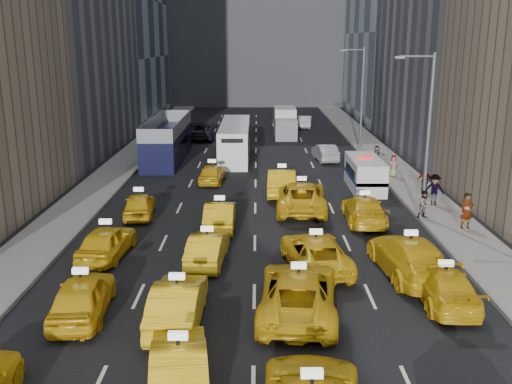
% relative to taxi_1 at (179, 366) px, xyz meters
% --- Properties ---
extents(ground, '(160.00, 160.00, 0.00)m').
position_rel_taxi_1_xyz_m(ground, '(2.09, 4.10, -0.74)').
color(ground, black).
rests_on(ground, ground).
extents(sidewalk_west, '(3.00, 90.00, 0.15)m').
position_rel_taxi_1_xyz_m(sidewalk_west, '(-8.41, 29.10, -0.66)').
color(sidewalk_west, gray).
rests_on(sidewalk_west, ground).
extents(sidewalk_east, '(3.00, 90.00, 0.15)m').
position_rel_taxi_1_xyz_m(sidewalk_east, '(12.59, 29.10, -0.66)').
color(sidewalk_east, gray).
rests_on(sidewalk_east, ground).
extents(curb_west, '(0.15, 90.00, 0.18)m').
position_rel_taxi_1_xyz_m(curb_west, '(-6.96, 29.10, -0.65)').
color(curb_west, slate).
rests_on(curb_west, ground).
extents(curb_east, '(0.15, 90.00, 0.18)m').
position_rel_taxi_1_xyz_m(curb_east, '(11.14, 29.10, -0.65)').
color(curb_east, slate).
rests_on(curb_east, ground).
extents(streetlight_near, '(2.15, 0.22, 9.00)m').
position_rel_taxi_1_xyz_m(streetlight_near, '(11.27, 16.10, 4.18)').
color(streetlight_near, '#595B60').
rests_on(streetlight_near, ground).
extents(streetlight_far, '(2.15, 0.22, 9.00)m').
position_rel_taxi_1_xyz_m(streetlight_far, '(11.27, 36.10, 4.18)').
color(streetlight_far, '#595B60').
rests_on(streetlight_far, ground).
extents(taxi_1, '(2.16, 4.65, 1.48)m').
position_rel_taxi_1_xyz_m(taxi_1, '(0.00, 0.00, 0.00)').
color(taxi_1, gold).
rests_on(taxi_1, ground).
extents(taxi_4, '(2.09, 4.58, 1.52)m').
position_rel_taxi_1_xyz_m(taxi_4, '(-4.05, 4.47, 0.02)').
color(taxi_4, gold).
rests_on(taxi_4, ground).
extents(taxi_5, '(1.70, 4.73, 1.55)m').
position_rel_taxi_1_xyz_m(taxi_5, '(-0.56, 3.93, 0.04)').
color(taxi_5, gold).
rests_on(taxi_5, ground).
extents(taxi_6, '(3.26, 6.11, 1.63)m').
position_rel_taxi_1_xyz_m(taxi_6, '(3.68, 4.71, 0.08)').
color(taxi_6, gold).
rests_on(taxi_6, ground).
extents(taxi_7, '(2.07, 4.77, 1.37)m').
position_rel_taxi_1_xyz_m(taxi_7, '(9.24, 5.59, -0.06)').
color(taxi_7, gold).
rests_on(taxi_7, ground).
extents(taxi_8, '(2.18, 4.50, 1.48)m').
position_rel_taxi_1_xyz_m(taxi_8, '(-4.65, 10.24, 0.00)').
color(taxi_8, gold).
rests_on(taxi_8, ground).
extents(taxi_9, '(1.76, 4.30, 1.39)m').
position_rel_taxi_1_xyz_m(taxi_9, '(-0.00, 9.52, -0.04)').
color(taxi_9, gold).
rests_on(taxi_9, ground).
extents(taxi_10, '(3.06, 5.53, 1.47)m').
position_rel_taxi_1_xyz_m(taxi_10, '(4.72, 8.90, -0.00)').
color(taxi_10, gold).
rests_on(taxi_10, ground).
extents(taxi_11, '(2.91, 5.95, 1.67)m').
position_rel_taxi_1_xyz_m(taxi_11, '(8.60, 8.18, 0.10)').
color(taxi_11, gold).
rests_on(taxi_11, ground).
extents(taxi_12, '(2.00, 4.13, 1.36)m').
position_rel_taxi_1_xyz_m(taxi_12, '(-4.42, 16.44, -0.06)').
color(taxi_12, gold).
rests_on(taxi_12, ground).
extents(taxi_13, '(1.55, 4.37, 1.44)m').
position_rel_taxi_1_xyz_m(taxi_13, '(0.24, 14.41, -0.02)').
color(taxi_13, gold).
rests_on(taxi_13, ground).
extents(taxi_14, '(3.12, 6.17, 1.67)m').
position_rel_taxi_1_xyz_m(taxi_14, '(4.78, 17.72, 0.10)').
color(taxi_14, gold).
rests_on(taxi_14, ground).
extents(taxi_15, '(2.13, 5.01, 1.44)m').
position_rel_taxi_1_xyz_m(taxi_15, '(8.01, 15.42, -0.02)').
color(taxi_15, gold).
rests_on(taxi_15, ground).
extents(taxi_16, '(1.86, 4.01, 1.33)m').
position_rel_taxi_1_xyz_m(taxi_16, '(-0.92, 24.27, -0.07)').
color(taxi_16, gold).
rests_on(taxi_16, ground).
extents(taxi_17, '(1.98, 5.06, 1.64)m').
position_rel_taxi_1_xyz_m(taxi_17, '(3.78, 21.32, 0.08)').
color(taxi_17, gold).
rests_on(taxi_17, ground).
extents(nypd_van, '(2.71, 5.42, 2.23)m').
position_rel_taxi_1_xyz_m(nypd_van, '(9.36, 22.60, 0.27)').
color(nypd_van, silver).
rests_on(nypd_van, ground).
extents(double_decker, '(3.32, 11.70, 3.36)m').
position_rel_taxi_1_xyz_m(double_decker, '(-5.21, 32.23, 0.93)').
color(double_decker, black).
rests_on(double_decker, ground).
extents(city_bus, '(2.76, 11.26, 2.89)m').
position_rel_taxi_1_xyz_m(city_bus, '(0.34, 33.18, 0.69)').
color(city_bus, white).
rests_on(city_bus, ground).
extents(box_truck, '(2.33, 6.36, 2.88)m').
position_rel_taxi_1_xyz_m(box_truck, '(5.07, 43.97, 0.67)').
color(box_truck, silver).
rests_on(box_truck, ground).
extents(misc_car_0, '(1.95, 4.32, 1.38)m').
position_rel_taxi_1_xyz_m(misc_car_0, '(7.79, 31.83, -0.05)').
color(misc_car_0, '#A0A1A7').
rests_on(misc_car_0, ground).
extents(misc_car_1, '(3.35, 6.16, 1.64)m').
position_rel_taxi_1_xyz_m(misc_car_1, '(-3.61, 42.40, 0.08)').
color(misc_car_1, black).
rests_on(misc_car_1, ground).
extents(misc_car_2, '(2.38, 5.45, 1.56)m').
position_rel_taxi_1_xyz_m(misc_car_2, '(5.06, 48.26, 0.04)').
color(misc_car_2, slate).
rests_on(misc_car_2, ground).
extents(misc_car_3, '(2.16, 4.43, 1.45)m').
position_rel_taxi_1_xyz_m(misc_car_3, '(-0.60, 46.54, -0.01)').
color(misc_car_3, black).
rests_on(misc_car_3, ground).
extents(misc_car_4, '(2.01, 4.33, 1.37)m').
position_rel_taxi_1_xyz_m(misc_car_4, '(7.62, 50.00, -0.05)').
color(misc_car_4, '#ABAEB3').
rests_on(misc_car_4, ground).
extents(pedestrian_0, '(0.76, 0.57, 1.91)m').
position_rel_taxi_1_xyz_m(pedestrian_0, '(13.02, 13.89, 0.37)').
color(pedestrian_0, gray).
rests_on(pedestrian_0, sidewalk_east).
extents(pedestrian_1, '(0.84, 0.61, 1.56)m').
position_rel_taxi_1_xyz_m(pedestrian_1, '(11.37, 15.69, 0.19)').
color(pedestrian_1, gray).
rests_on(pedestrian_1, sidewalk_east).
extents(pedestrian_2, '(1.29, 0.80, 1.86)m').
position_rel_taxi_1_xyz_m(pedestrian_2, '(12.67, 18.30, 0.34)').
color(pedestrian_2, gray).
rests_on(pedestrian_2, sidewalk_east).
extents(pedestrian_3, '(1.01, 0.58, 1.63)m').
position_rel_taxi_1_xyz_m(pedestrian_3, '(12.85, 20.93, 0.23)').
color(pedestrian_3, gray).
rests_on(pedestrian_3, sidewalk_east).
extents(pedestrian_4, '(0.85, 0.59, 1.59)m').
position_rel_taxi_1_xyz_m(pedestrian_4, '(11.91, 25.48, 0.21)').
color(pedestrian_4, gray).
rests_on(pedestrian_4, sidewalk_east).
extents(pedestrian_5, '(1.47, 0.62, 1.54)m').
position_rel_taxi_1_xyz_m(pedestrian_5, '(11.51, 29.36, 0.18)').
color(pedestrian_5, gray).
rests_on(pedestrian_5, sidewalk_east).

